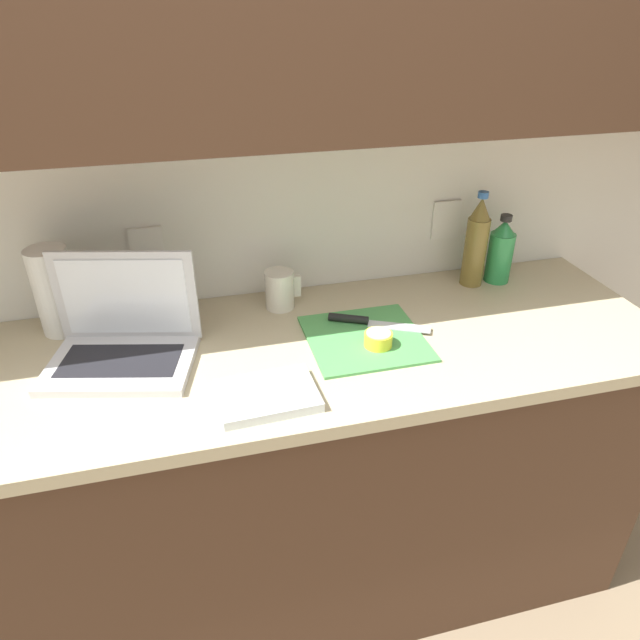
# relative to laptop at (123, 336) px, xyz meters

# --- Properties ---
(ground_plane) EXTENTS (12.00, 12.00, 0.00)m
(ground_plane) POSITION_rel_laptop_xyz_m (0.29, -0.06, -0.99)
(ground_plane) COLOR #847056
(ground_plane) RESTS_ON ground
(wall_back) EXTENTS (5.20, 0.38, 2.60)m
(wall_back) POSITION_rel_laptop_xyz_m (0.29, 0.19, 0.57)
(wall_back) COLOR white
(wall_back) RESTS_ON ground_plane
(counter_unit) EXTENTS (2.29, 0.65, 0.93)m
(counter_unit) POSITION_rel_laptop_xyz_m (0.27, -0.06, -0.51)
(counter_unit) COLOR #472D1E
(counter_unit) RESTS_ON ground_plane
(laptop) EXTENTS (0.40, 0.32, 0.26)m
(laptop) POSITION_rel_laptop_xyz_m (0.00, 0.00, 0.00)
(laptop) COLOR silver
(laptop) RESTS_ON counter_unit
(cutting_board) EXTENTS (0.30, 0.30, 0.01)m
(cutting_board) POSITION_rel_laptop_xyz_m (0.61, -0.07, -0.06)
(cutting_board) COLOR #4C9E51
(cutting_board) RESTS_ON counter_unit
(knife) EXTENTS (0.26, 0.15, 0.02)m
(knife) POSITION_rel_laptop_xyz_m (0.62, -0.00, -0.04)
(knife) COLOR silver
(knife) RESTS_ON cutting_board
(lemon_half_cut) EXTENTS (0.07, 0.07, 0.04)m
(lemon_half_cut) POSITION_rel_laptop_xyz_m (0.63, -0.12, -0.03)
(lemon_half_cut) COLOR yellow
(lemon_half_cut) RESTS_ON cutting_board
(bottle_green_soda) EXTENTS (0.07, 0.07, 0.29)m
(bottle_green_soda) POSITION_rel_laptop_xyz_m (1.03, 0.16, 0.07)
(bottle_green_soda) COLOR olive
(bottle_green_soda) RESTS_ON counter_unit
(bottle_oil_tall) EXTENTS (0.08, 0.08, 0.22)m
(bottle_oil_tall) POSITION_rel_laptop_xyz_m (1.12, 0.16, 0.04)
(bottle_oil_tall) COLOR #2D934C
(bottle_oil_tall) RESTS_ON counter_unit
(measuring_cup) EXTENTS (0.10, 0.08, 0.11)m
(measuring_cup) POSITION_rel_laptop_xyz_m (0.42, 0.16, -0.00)
(measuring_cup) COLOR silver
(measuring_cup) RESTS_ON counter_unit
(paper_towel_roll) EXTENTS (0.10, 0.10, 0.24)m
(paper_towel_roll) POSITION_rel_laptop_xyz_m (-0.17, 0.18, 0.06)
(paper_towel_roll) COLOR white
(paper_towel_roll) RESTS_ON counter_unit
(dish_towel) EXTENTS (0.23, 0.17, 0.02)m
(dish_towel) POSITION_rel_laptop_xyz_m (0.31, -0.26, -0.05)
(dish_towel) COLOR white
(dish_towel) RESTS_ON counter_unit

